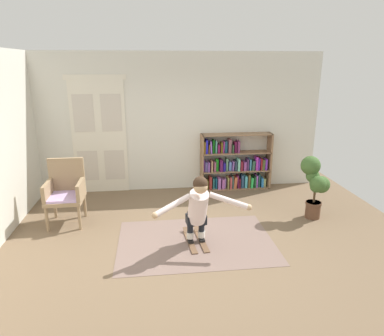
{
  "coord_description": "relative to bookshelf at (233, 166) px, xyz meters",
  "views": [
    {
      "loc": [
        -0.63,
        -4.72,
        2.66
      ],
      "look_at": [
        0.0,
        0.58,
        1.05
      ],
      "focal_mm": 32.57,
      "sensor_mm": 36.0,
      "label": 1
    }
  ],
  "objects": [
    {
      "name": "bookshelf",
      "position": [
        0.0,
        0.0,
        0.0
      ],
      "size": [
        1.53,
        0.3,
        1.23
      ],
      "color": "#89684B",
      "rests_on": "ground"
    },
    {
      "name": "back_wall",
      "position": [
        -1.12,
        0.21,
        0.93
      ],
      "size": [
        6.0,
        0.1,
        2.9
      ],
      "primitive_type": "cube",
      "color": "silver",
      "rests_on": "ground"
    },
    {
      "name": "potted_plant",
      "position": [
        1.07,
        -1.65,
        0.14
      ],
      "size": [
        0.49,
        0.5,
        1.12
      ],
      "color": "brown",
      "rests_on": "ground"
    },
    {
      "name": "ground_plane",
      "position": [
        -1.12,
        -2.39,
        -0.52
      ],
      "size": [
        7.2,
        7.2,
        0.0
      ],
      "primitive_type": "plane",
      "color": "brown"
    },
    {
      "name": "double_door",
      "position": [
        -2.82,
        0.15,
        0.71
      ],
      "size": [
        1.22,
        0.05,
        2.45
      ],
      "color": "silver",
      "rests_on": "ground"
    },
    {
      "name": "rug",
      "position": [
        -1.12,
        -2.31,
        -0.52
      ],
      "size": [
        2.39,
        1.66,
        0.01
      ],
      "primitive_type": "cube",
      "color": "#7A6359",
      "rests_on": "ground"
    },
    {
      "name": "skis_pair",
      "position": [
        -1.12,
        -2.28,
        -0.5
      ],
      "size": [
        0.34,
        0.79,
        0.07
      ],
      "color": "brown",
      "rests_on": "rug"
    },
    {
      "name": "wicker_chair",
      "position": [
        -3.24,
        -1.32,
        0.06
      ],
      "size": [
        0.6,
        0.6,
        1.1
      ],
      "color": "#997E5C",
      "rests_on": "ground"
    },
    {
      "name": "person_skier",
      "position": [
        -1.11,
        -2.47,
        0.15
      ],
      "size": [
        1.42,
        0.67,
        1.08
      ],
      "color": "white",
      "rests_on": "skis_pair"
    }
  ]
}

